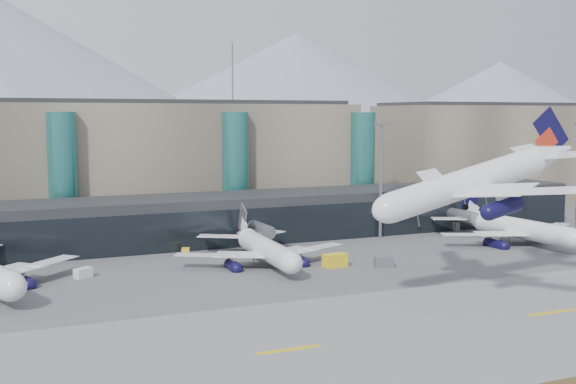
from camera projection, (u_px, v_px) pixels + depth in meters
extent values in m
plane|color=#515154|center=(372.00, 302.00, 105.86)|extent=(900.00, 900.00, 0.00)
cube|color=slate|center=(431.00, 330.00, 92.19)|extent=(400.00, 40.00, 0.04)
cube|color=gold|center=(288.00, 350.00, 84.23)|extent=(8.00, 1.00, 0.02)
cube|color=gold|center=(552.00, 312.00, 100.14)|extent=(8.00, 1.00, 0.02)
cube|color=black|center=(239.00, 217.00, 158.18)|extent=(170.00, 18.00, 10.00)
cube|color=black|center=(253.00, 227.00, 150.18)|extent=(170.00, 0.40, 8.00)
cylinder|color=slate|center=(257.00, 228.00, 148.25)|extent=(2.80, 14.00, 2.80)
cube|color=slate|center=(257.00, 242.00, 148.57)|extent=(1.20, 1.20, 2.40)
cylinder|color=slate|center=(457.00, 215.00, 168.13)|extent=(2.80, 14.00, 2.80)
cube|color=slate|center=(456.00, 227.00, 168.45)|extent=(1.20, 1.20, 2.40)
cube|color=gray|center=(98.00, 166.00, 176.34)|extent=(130.00, 30.00, 30.00)
cube|color=black|center=(96.00, 102.00, 174.68)|extent=(123.50, 28.00, 1.00)
cube|color=gray|center=(492.00, 155.00, 224.06)|extent=(70.00, 30.00, 30.00)
cube|color=black|center=(493.00, 105.00, 222.40)|extent=(66.50, 28.00, 1.00)
cylinder|color=#276E6A|center=(63.00, 176.00, 157.89)|extent=(6.40, 6.40, 28.00)
cylinder|color=#276E6A|center=(236.00, 170.00, 173.79)|extent=(6.40, 6.40, 28.00)
cylinder|color=#276E6A|center=(363.00, 166.00, 187.71)|extent=(6.40, 6.40, 28.00)
cylinder|color=slate|center=(233.00, 74.00, 187.80)|extent=(0.40, 0.40, 16.00)
cone|color=gray|center=(298.00, 93.00, 511.25)|extent=(340.00, 340.00, 85.00)
cone|color=gray|center=(500.00, 105.00, 583.63)|extent=(300.00, 300.00, 70.00)
cylinder|color=slate|center=(381.00, 182.00, 160.20)|extent=(0.70, 0.70, 25.00)
cube|color=slate|center=(382.00, 124.00, 158.83)|extent=(3.00, 1.20, 0.60)
cylinder|color=white|center=(477.00, 170.00, 107.00)|extent=(26.24, 4.47, 4.35)
ellipsoid|color=white|center=(402.00, 173.00, 101.73)|extent=(6.10, 4.37, 4.35)
cone|color=white|center=(563.00, 166.00, 113.75)|extent=(7.51, 4.38, 4.35)
cube|color=white|center=(532.00, 180.00, 99.32)|extent=(13.75, 19.66, 0.22)
cylinder|color=#0E0B33|center=(511.00, 195.00, 100.99)|extent=(5.26, 2.41, 2.39)
cube|color=white|center=(449.00, 170.00, 116.35)|extent=(13.62, 19.68, 0.22)
cylinder|color=#0E0B33|center=(450.00, 186.00, 113.94)|extent=(5.26, 2.41, 2.39)
cube|color=white|center=(540.00, 162.00, 118.50)|extent=(7.85, 10.36, 0.17)
cube|color=#0E0B33|center=(566.00, 144.00, 113.53)|extent=(6.49, 0.29, 7.65)
cube|color=#B12915|center=(560.00, 152.00, 113.22)|extent=(4.34, 0.32, 4.18)
cylinder|color=slate|center=(425.00, 192.00, 103.62)|extent=(0.18, 0.18, 3.48)
cylinder|color=black|center=(425.00, 202.00, 103.78)|extent=(0.77, 0.28, 0.77)
cylinder|color=black|center=(494.00, 201.00, 105.55)|extent=(0.99, 0.39, 0.99)
cylinder|color=black|center=(471.00, 197.00, 110.29)|extent=(0.99, 0.39, 0.99)
ellipsoid|color=white|center=(3.00, 274.00, 102.52)|extent=(6.04, 7.14, 4.34)
cube|color=white|center=(26.00, 255.00, 119.90)|extent=(17.99, 17.49, 0.22)
cylinder|color=#0E0B33|center=(17.00, 272.00, 117.54)|extent=(3.92, 5.73, 2.39)
cylinder|color=white|center=(264.00, 241.00, 131.74)|extent=(5.16, 23.63, 3.89)
ellipsoid|color=white|center=(286.00, 253.00, 120.81)|extent=(4.18, 5.64, 3.89)
cone|color=white|center=(240.00, 228.00, 145.76)|extent=(4.25, 6.90, 3.89)
cube|color=white|center=(303.00, 241.00, 136.28)|extent=(17.67, 11.53, 0.19)
cylinder|color=#0E0B33|center=(296.00, 253.00, 134.54)|extent=(2.39, 4.80, 2.14)
cube|color=white|center=(262.00, 226.00, 147.37)|extent=(9.31, 6.71, 0.16)
cube|color=white|center=(217.00, 246.00, 130.46)|extent=(17.46, 12.92, 0.19)
cylinder|color=#0E0B33|center=(230.00, 258.00, 130.12)|extent=(2.39, 4.80, 2.14)
cube|color=white|center=(218.00, 229.00, 144.11)|extent=(9.19, 7.37, 0.16)
cube|color=slate|center=(239.00, 213.00, 145.74)|extent=(0.55, 5.81, 6.84)
cube|color=white|center=(241.00, 219.00, 144.93)|extent=(0.48, 3.89, 3.74)
cylinder|color=slate|center=(279.00, 264.00, 124.36)|extent=(0.16, 0.16, 3.11)
cylinder|color=black|center=(279.00, 271.00, 124.51)|extent=(0.28, 0.70, 0.69)
cylinder|color=black|center=(274.00, 260.00, 133.90)|extent=(0.39, 0.90, 0.89)
cylinder|color=black|center=(250.00, 262.00, 132.28)|extent=(0.39, 0.90, 0.89)
cylinder|color=white|center=(515.00, 221.00, 154.00)|extent=(5.47, 25.67, 4.22)
ellipsoid|color=white|center=(561.00, 230.00, 142.65)|extent=(4.51, 6.11, 4.22)
cone|color=white|center=(464.00, 211.00, 168.57)|extent=(4.58, 7.48, 4.22)
cube|color=white|center=(540.00, 221.00, 159.72)|extent=(18.99, 13.97, 0.21)
cylinder|color=#0E0B33|center=(537.00, 232.00, 157.69)|extent=(2.57, 5.21, 2.32)
cube|color=white|center=(481.00, 209.00, 170.80)|extent=(10.00, 7.98, 0.17)
cube|color=white|center=(476.00, 226.00, 151.67)|extent=(19.20, 12.61, 0.21)
cylinder|color=#0E0B33|center=(488.00, 237.00, 151.57)|extent=(2.57, 5.21, 2.32)
cube|color=white|center=(447.00, 212.00, 166.30)|extent=(10.12, 7.32, 0.17)
cube|color=#0E0B33|center=(463.00, 197.00, 168.54)|extent=(0.56, 6.31, 7.44)
cube|color=white|center=(466.00, 203.00, 167.70)|extent=(0.50, 4.23, 4.07)
cylinder|color=slate|center=(546.00, 240.00, 146.35)|extent=(0.17, 0.17, 3.38)
cylinder|color=black|center=(546.00, 248.00, 146.50)|extent=(0.30, 0.76, 0.75)
cylinder|color=black|center=(519.00, 239.00, 156.54)|extent=(0.42, 0.98, 0.96)
cylinder|color=black|center=(501.00, 241.00, 154.30)|extent=(0.42, 0.98, 0.96)
cube|color=silver|center=(83.00, 273.00, 121.52)|extent=(3.37, 2.88, 1.65)
cube|color=yellow|center=(186.00, 252.00, 140.99)|extent=(2.17, 2.74, 1.38)
cube|color=#525257|center=(384.00, 262.00, 130.06)|extent=(3.67, 2.66, 1.83)
cube|color=yellow|center=(558.00, 231.00, 165.30)|extent=(3.34, 2.04, 1.83)
cube|color=yellow|center=(335.00, 260.00, 130.25)|extent=(4.52, 2.73, 2.37)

